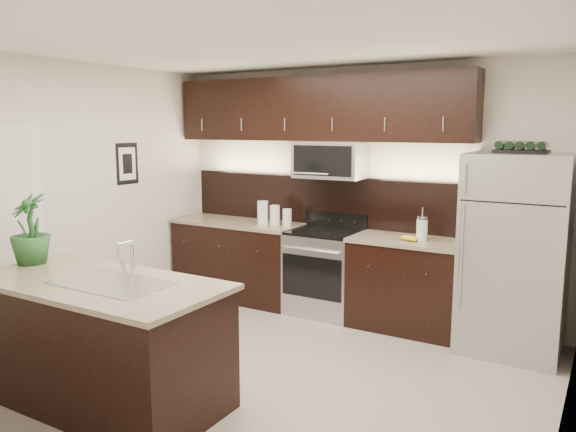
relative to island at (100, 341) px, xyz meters
The scene contains 12 objects.
ground 1.34m from the island, 51.86° to the left, with size 4.50×4.50×0.00m, color gray.
room_walls 1.68m from the island, 55.05° to the left, with size 4.52×4.02×2.71m.
counter_run 2.69m from the island, 83.24° to the left, with size 3.51×0.65×0.94m.
upper_fixtures 3.29m from the island, 83.06° to the left, with size 3.49×0.40×1.66m.
island is the anchor object (origin of this frame).
sink_faucet 0.51m from the island, ahead, with size 0.84×0.50×0.28m.
refrigerator 3.63m from the island, 46.48° to the left, with size 0.88×0.79×1.83m, color #B2B2B7.
wine_rack 3.87m from the island, 46.48° to the left, with size 0.45×0.28×0.11m.
plant 1.16m from the island, behind, with size 0.32×0.32×0.58m, color #205123.
canisters 2.72m from the island, 93.21° to the left, with size 0.40×0.18×0.27m.
french_press 3.14m from the island, 58.42° to the left, with size 0.11×0.11×0.33m.
bananas 3.02m from the island, 60.49° to the left, with size 0.17×0.14×0.05m, color yellow.
Camera 1 is at (2.46, -3.71, 2.05)m, focal length 35.00 mm.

